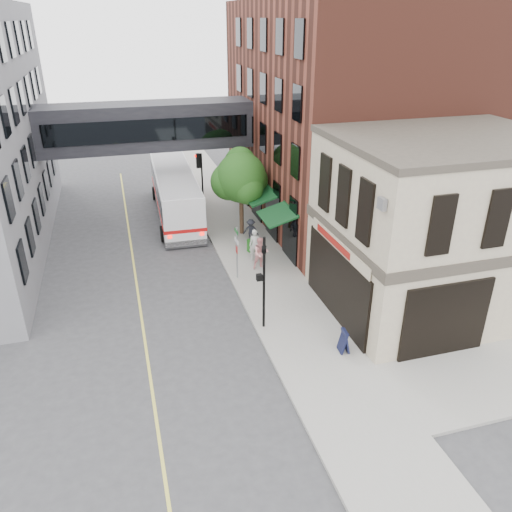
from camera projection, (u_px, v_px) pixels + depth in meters
ground at (268, 356)px, 21.38m from camera, size 120.00×120.00×0.00m
sidewalk_main at (235, 229)px, 33.97m from camera, size 4.00×60.00×0.15m
corner_building at (438, 226)px, 23.51m from camera, size 10.19×8.12×8.45m
brick_building at (344, 117)px, 33.82m from camera, size 13.76×18.00×14.00m
skyway_bridge at (147, 126)px, 33.41m from camera, size 14.00×3.18×3.00m
traffic_signal_near at (263, 272)px, 21.91m from camera, size 0.44×0.22×4.60m
traffic_signal_far at (200, 172)px, 34.72m from camera, size 0.53×0.28×4.50m
street_sign_pole at (237, 248)px, 26.70m from camera, size 0.08×0.75×3.00m
street_tree at (240, 177)px, 31.68m from camera, size 3.80×3.20×5.60m
lane_marking at (134, 268)px, 28.80m from camera, size 0.12×40.00×0.01m
bus at (175, 192)px, 35.63m from camera, size 3.25×12.14×3.24m
pedestrian_a at (255, 245)px, 29.10m from camera, size 0.77×0.61×1.87m
pedestrian_b at (261, 253)px, 28.08m from camera, size 0.97×0.78×1.87m
pedestrian_c at (251, 231)px, 31.49m from camera, size 1.13×0.91×1.53m
newspaper_box at (251, 245)px, 30.33m from camera, size 0.50×0.47×0.80m
sandwich_board at (344, 341)px, 21.21m from camera, size 0.42×0.61×1.03m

